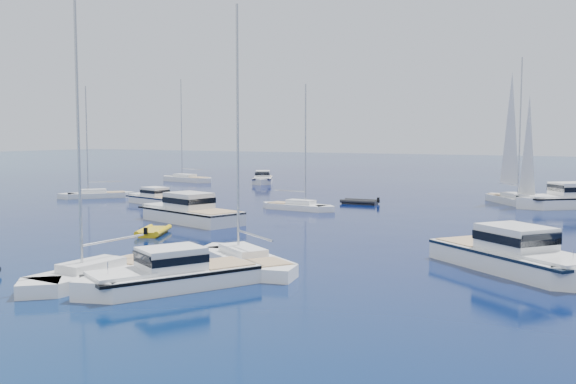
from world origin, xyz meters
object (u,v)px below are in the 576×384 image
sailboat_fore (98,281)px  motor_cruiser_right (518,272)px  tender_yellow (153,234)px  motor_cruiser_near (168,289)px

sailboat_fore → motor_cruiser_right: bearing=-143.0°
sailboat_fore → tender_yellow: bearing=-57.3°
tender_yellow → motor_cruiser_near: bearing=-72.4°
motor_cruiser_near → motor_cruiser_right: 17.73m
motor_cruiser_right → sailboat_fore: (-17.34, -12.06, 0.00)m
motor_cruiser_right → tender_yellow: motor_cruiser_right is taller
motor_cruiser_right → sailboat_fore: 21.12m
motor_cruiser_right → sailboat_fore: sailboat_fore is taller
motor_cruiser_right → sailboat_fore: bearing=-19.0°
sailboat_fore → tender_yellow: 14.79m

